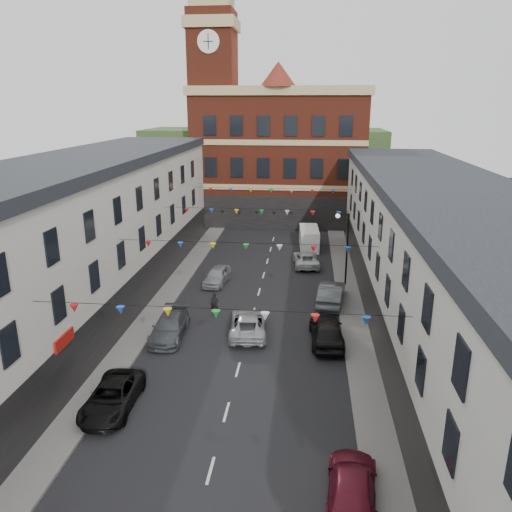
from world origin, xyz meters
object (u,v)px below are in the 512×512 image
at_px(car_left_e, 217,276).
at_px(car_right_c, 352,486).
at_px(car_right_f, 306,259).
at_px(white_van, 309,238).
at_px(moving_car, 248,324).
at_px(pedestrian, 215,304).
at_px(car_right_e, 331,293).
at_px(car_left_d, 170,327).
at_px(car_right_d, 327,331).
at_px(street_lamp, 344,239).
at_px(car_left_c, 112,397).

height_order(car_left_e, car_right_c, car_left_e).
height_order(car_right_f, white_van, white_van).
bearing_deg(car_right_c, car_left_e, -62.62).
height_order(moving_car, pedestrian, pedestrian).
height_order(car_right_c, car_right_e, car_right_e).
height_order(car_left_d, car_right_d, car_right_d).
distance_m(car_left_e, pedestrian, 6.37).
xyz_separation_m(street_lamp, car_left_e, (-10.15, -0.47, -3.22)).
bearing_deg(car_left_d, car_right_e, 30.64).
bearing_deg(car_left_e, moving_car, -61.88).
distance_m(car_right_d, white_van, 21.14).
relative_size(car_right_c, car_right_d, 0.93).
height_order(car_left_e, moving_car, moving_car).
height_order(street_lamp, car_left_d, street_lamp).
bearing_deg(car_left_e, car_right_f, 43.22).
distance_m(car_right_c, pedestrian, 18.16).
relative_size(street_lamp, car_left_c, 1.29).
bearing_deg(car_right_d, moving_car, -12.89).
bearing_deg(car_left_c, car_left_d, 83.65).
height_order(street_lamp, car_right_e, street_lamp).
bearing_deg(moving_car, car_right_c, 106.83).
xyz_separation_m(car_left_e, white_van, (7.44, 11.31, 0.35)).
distance_m(car_right_f, pedestrian, 13.30).
xyz_separation_m(car_left_c, moving_car, (5.54, 8.85, 0.04)).
height_order(car_left_c, white_van, white_van).
height_order(car_left_e, car_right_d, car_right_d).
height_order(car_right_c, white_van, white_van).
bearing_deg(car_right_f, white_van, -97.85).
relative_size(car_left_e, pedestrian, 2.49).
bearing_deg(car_left_c, car_right_f, 67.17).
relative_size(car_left_e, moving_car, 0.81).
height_order(car_right_d, car_right_f, car_right_d).
height_order(car_left_c, car_left_e, car_left_e).
bearing_deg(car_right_f, pedestrian, 56.67).
xyz_separation_m(car_left_c, car_right_d, (10.48, 8.01, 0.18)).
bearing_deg(white_van, car_right_c, -90.36).
xyz_separation_m(car_right_e, pedestrian, (-8.12, -2.96, 0.01)).
bearing_deg(street_lamp, car_right_f, 120.55).
bearing_deg(car_left_e, street_lamp, 8.64).
bearing_deg(car_left_d, car_right_f, 59.31).
height_order(street_lamp, car_left_c, street_lamp).
relative_size(car_left_c, moving_car, 0.94).
xyz_separation_m(car_left_e, car_right_c, (9.10, -22.54, -0.03)).
bearing_deg(car_left_d, street_lamp, 40.47).
bearing_deg(moving_car, car_right_e, -139.27).
xyz_separation_m(car_left_d, pedestrian, (2.21, 3.67, 0.11)).
bearing_deg(car_left_e, car_left_c, -90.08).
distance_m(street_lamp, car_right_f, 6.65).
bearing_deg(white_van, street_lamp, -79.15).
height_order(street_lamp, car_right_c, street_lamp).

